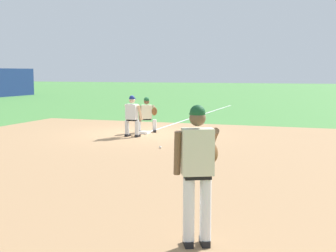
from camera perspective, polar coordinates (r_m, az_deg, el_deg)
name	(u,v)px	position (r m, az deg, el deg)	size (l,w,h in m)	color
ground_plane	(144,134)	(17.32, -2.92, -0.94)	(160.00, 160.00, 0.00)	#47843D
infield_dirt_patch	(158,163)	(11.75, -1.23, -4.54)	(18.00, 18.00, 0.01)	#A87F56
foul_line_stripe	(200,115)	(24.63, 3.92, 1.31)	(15.51, 0.10, 0.00)	white
first_base_bag	(144,132)	(17.32, -2.92, -0.80)	(0.38, 0.38, 0.09)	white
baseball	(160,147)	(13.97, -0.94, -2.61)	(0.07, 0.07, 0.07)	white
pitcher	(198,167)	(6.07, 3.69, -4.96)	(0.83, 0.59, 1.86)	black
first_baseman	(147,113)	(17.57, -2.55, 1.56)	(0.84, 0.99, 1.34)	black
baserunner	(132,114)	(16.43, -4.40, 1.41)	(0.47, 0.62, 1.46)	black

